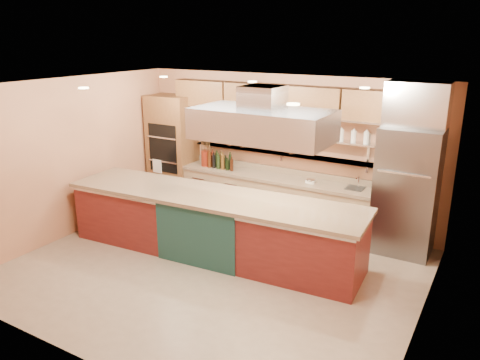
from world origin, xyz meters
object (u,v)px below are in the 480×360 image
Objects in this scene: flower_vase at (206,158)px; copper_kettle at (225,124)px; green_canister at (263,127)px; refrigerator at (406,192)px; island at (212,224)px; kitchen_scale at (311,181)px.

flower_vase is 1.61× the size of copper_kettle.
green_canister is at bearing 0.00° from copper_kettle.
refrigerator is 3.94m from flower_vase.
refrigerator is 0.43× the size of island.
refrigerator is 13.41× the size of kitchen_scale.
copper_kettle is at bearing 112.19° from island.
copper_kettle is (-1.94, 0.22, 0.82)m from kitchen_scale.
island reaches higher than kitchen_scale.
flower_vase reaches higher than kitchen_scale.
refrigerator is 2.87m from green_canister.
copper_kettle reaches higher than kitchen_scale.
flower_vase is (-1.26, 1.68, 0.58)m from island.
flower_vase is at bearing -146.66° from copper_kettle.
green_canister is (-1.10, 0.22, 0.83)m from kitchen_scale.
kitchen_scale is at bearing 54.95° from island.
island is at bearing -64.13° from copper_kettle.
flower_vase reaches higher than island.
island is 2.17m from flower_vase.
refrigerator is at bearing 28.19° from island.
kitchen_scale is 2.12m from copper_kettle.
flower_vase is 2.28m from kitchen_scale.
refrigerator is at bearing 1.81° from kitchen_scale.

